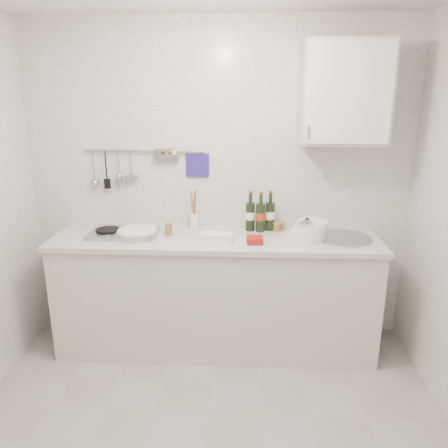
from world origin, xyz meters
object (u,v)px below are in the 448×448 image
object	(u,v)px
utensil_crock	(194,219)
plate_stack_hob	(136,233)
wine_bottles	(260,211)
wall_cabinet	(344,93)
plate_stack_sink	(309,230)

from	to	relation	value
utensil_crock	plate_stack_hob	bearing A→B (deg)	-149.19
utensil_crock	wine_bottles	bearing A→B (deg)	-4.91
wine_bottles	utensil_crock	xyz separation A→B (m)	(-0.52, 0.04, -0.08)
wine_bottles	utensil_crock	distance (m)	0.53
wall_cabinet	utensil_crock	world-z (taller)	wall_cabinet
plate_stack_sink	plate_stack_hob	bearing A→B (deg)	-179.12
plate_stack_sink	utensil_crock	size ratio (longest dim) A/B	0.98
plate_stack_sink	wine_bottles	size ratio (longest dim) A/B	0.98
plate_stack_hob	plate_stack_sink	bearing A→B (deg)	0.88
plate_stack_hob	utensil_crock	world-z (taller)	utensil_crock
plate_stack_sink	utensil_crock	distance (m)	0.91
wall_cabinet	plate_stack_sink	distance (m)	1.00
wall_cabinet	plate_stack_sink	xyz separation A→B (m)	(-0.21, -0.13, -0.97)
wall_cabinet	plate_stack_hob	xyz separation A→B (m)	(-1.49, -0.15, -1.00)
plate_stack_hob	wall_cabinet	bearing A→B (deg)	5.90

